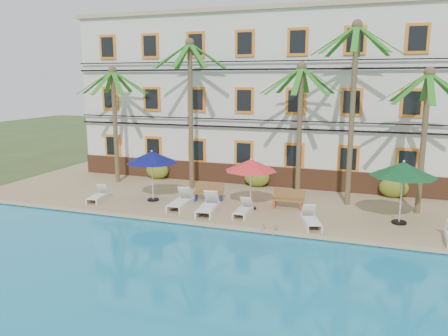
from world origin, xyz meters
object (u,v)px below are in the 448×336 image
(umbrella_green, at_px, (403,170))
(lounger_d, at_px, (243,210))
(palm_e, at_px, (425,120))
(palm_c, at_px, (300,111))
(palm_a, at_px, (114,108))
(umbrella_blue, at_px, (152,157))
(lounger_e, at_px, (311,220))
(pool_ladder, at_px, (269,233))
(lounger_a, at_px, (99,196))
(bench_right, at_px, (289,199))
(lounger_c, at_px, (208,207))
(umbrella_red, at_px, (251,165))
(palm_b, at_px, (190,95))
(lounger_b, at_px, (181,202))
(bench_left, at_px, (209,192))

(umbrella_green, distance_m, lounger_d, 7.19)
(palm_e, xyz_separation_m, lounger_d, (-7.67, -2.97, -4.14))
(palm_c, distance_m, lounger_d, 6.01)
(palm_a, distance_m, umbrella_blue, 5.60)
(lounger_e, relative_size, pool_ladder, 2.52)
(lounger_a, xyz_separation_m, lounger_e, (10.98, -0.47, 0.02))
(bench_right, bearing_deg, palm_c, 86.63)
(palm_c, relative_size, palm_e, 1.05)
(lounger_c, height_order, pool_ladder, lounger_c)
(palm_e, relative_size, umbrella_blue, 2.53)
(umbrella_blue, relative_size, pool_ladder, 3.59)
(umbrella_red, height_order, pool_ladder, umbrella_red)
(palm_b, relative_size, lounger_e, 4.49)
(umbrella_blue, xyz_separation_m, umbrella_red, (5.20, 0.16, -0.12))
(pool_ladder, bearing_deg, umbrella_red, 118.07)
(lounger_a, bearing_deg, umbrella_blue, 19.86)
(palm_a, height_order, palm_e, palm_a)
(lounger_b, xyz_separation_m, bench_right, (5.01, 1.65, 0.16))
(bench_left, bearing_deg, palm_c, 23.87)
(palm_a, height_order, palm_c, palm_c)
(lounger_d, bearing_deg, bench_left, 142.97)
(lounger_b, bearing_deg, umbrella_red, 15.80)
(palm_a, height_order, lounger_c, palm_a)
(umbrella_red, xyz_separation_m, lounger_a, (-7.85, -1.12, -1.90))
(umbrella_red, distance_m, bench_left, 3.06)
(bench_right, bearing_deg, lounger_d, -134.60)
(palm_a, height_order, umbrella_green, palm_a)
(lounger_a, bearing_deg, bench_left, 18.98)
(palm_a, relative_size, lounger_c, 3.25)
(lounger_b, relative_size, pool_ladder, 2.75)
(palm_c, relative_size, umbrella_green, 2.51)
(palm_c, distance_m, bench_left, 6.24)
(lounger_a, height_order, lounger_b, lounger_b)
(palm_e, xyz_separation_m, lounger_e, (-4.50, -3.48, -4.12))
(umbrella_red, bearing_deg, palm_a, 162.40)
(palm_c, height_order, lounger_d, palm_c)
(palm_a, xyz_separation_m, palm_e, (16.90, -1.05, -0.13))
(lounger_b, distance_m, lounger_e, 6.44)
(palm_c, bearing_deg, bench_left, -156.13)
(palm_e, distance_m, bench_left, 10.87)
(umbrella_blue, distance_m, lounger_d, 5.62)
(palm_e, height_order, lounger_a, palm_e)
(palm_c, bearing_deg, lounger_c, -131.68)
(lounger_c, bearing_deg, pool_ladder, -27.99)
(palm_c, height_order, umbrella_red, palm_c)
(palm_e, distance_m, umbrella_blue, 13.16)
(palm_a, distance_m, umbrella_red, 10.02)
(palm_e, bearing_deg, lounger_d, -158.85)
(palm_e, height_order, umbrella_blue, palm_e)
(palm_e, height_order, lounger_e, palm_e)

